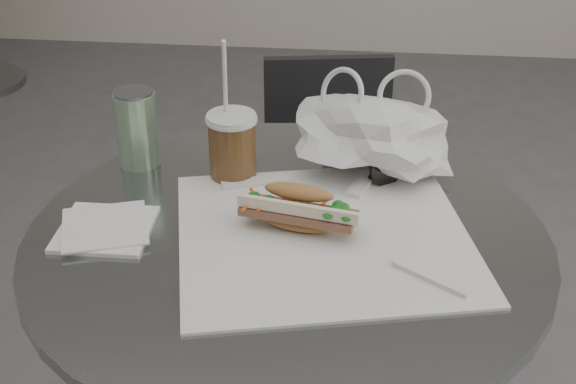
# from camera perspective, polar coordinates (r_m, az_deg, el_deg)

# --- Properties ---
(cafe_table) EXTENTS (0.76, 0.76, 0.74)m
(cafe_table) POSITION_cam_1_polar(r_m,az_deg,el_deg) (1.33, -0.07, -13.03)
(cafe_table) COLOR slate
(cafe_table) RESTS_ON ground
(chair_far) EXTENTS (0.38, 0.40, 0.72)m
(chair_far) POSITION_cam_1_polar(r_m,az_deg,el_deg) (1.91, 3.07, -3.14)
(chair_far) COLOR #2A2A2C
(chair_far) RESTS_ON ground
(sandwich_paper) EXTENTS (0.49, 0.47, 0.00)m
(sandwich_paper) POSITION_cam_1_polar(r_m,az_deg,el_deg) (1.15, 2.56, -3.11)
(sandwich_paper) COLOR white
(sandwich_paper) RESTS_ON cafe_table
(banh_mi) EXTENTS (0.22, 0.12, 0.07)m
(banh_mi) POSITION_cam_1_polar(r_m,az_deg,el_deg) (1.15, 0.76, -1.20)
(banh_mi) COLOR #AB6A40
(banh_mi) RESTS_ON sandwich_paper
(iced_coffee) EXTENTS (0.08, 0.08, 0.24)m
(iced_coffee) POSITION_cam_1_polar(r_m,az_deg,el_deg) (1.28, -3.99, 3.33)
(iced_coffee) COLOR brown
(iced_coffee) RESTS_ON cafe_table
(sunglasses) EXTENTS (0.12, 0.09, 0.06)m
(sunglasses) POSITION_cam_1_polar(r_m,az_deg,el_deg) (1.30, 8.17, 1.82)
(sunglasses) COLOR black
(sunglasses) RESTS_ON cafe_table
(plastic_bag) EXTENTS (0.29, 0.26, 0.12)m
(plastic_bag) POSITION_cam_1_polar(r_m,az_deg,el_deg) (1.30, 5.90, 3.91)
(plastic_bag) COLOR silver
(plastic_bag) RESTS_ON cafe_table
(napkin_stack) EXTENTS (0.15, 0.15, 0.01)m
(napkin_stack) POSITION_cam_1_polar(r_m,az_deg,el_deg) (1.19, -12.88, -2.53)
(napkin_stack) COLOR white
(napkin_stack) RESTS_ON cafe_table
(drink_can) EXTENTS (0.07, 0.07, 0.13)m
(drink_can) POSITION_cam_1_polar(r_m,az_deg,el_deg) (1.34, -10.70, 4.48)
(drink_can) COLOR #60A463
(drink_can) RESTS_ON cafe_table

